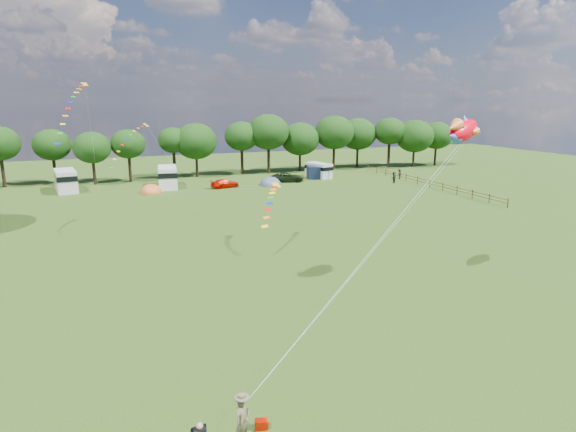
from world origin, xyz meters
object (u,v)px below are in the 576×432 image
object	(u,v)px
car_c	(225,183)
tent_orange	(151,193)
campervan_d	(319,170)
walker_a	(393,178)
campervan_b	(66,180)
campervan_c	(168,176)
tent_greyblue	(270,185)
fish_kite	(462,131)
kite_flyer	(243,421)
car_d	(287,177)
walker_b	(399,174)

from	to	relation	value
car_c	tent_orange	world-z (taller)	car_c
campervan_d	walker_a	xyz separation A→B (m)	(8.55, -9.17, -0.45)
campervan_b	campervan_d	bearing A→B (deg)	-100.23
campervan_c	tent_greyblue	world-z (taller)	campervan_c
campervan_c	walker_a	bearing A→B (deg)	-98.65
car_c	campervan_d	xyz separation A→B (m)	(16.85, 3.68, 0.70)
fish_kite	campervan_b	bearing A→B (deg)	94.23
tent_greyblue	walker_a	bearing A→B (deg)	-15.59
campervan_b	fish_kite	world-z (taller)	fish_kite
kite_flyer	campervan_d	bearing A→B (deg)	30.11
campervan_b	kite_flyer	distance (m)	59.50
car_d	walker_a	xyz separation A→B (m)	(14.90, -7.15, 0.16)
tent_greyblue	fish_kite	size ratio (longest dim) A/B	0.92
kite_flyer	car_c	bearing A→B (deg)	44.16
campervan_c	walker_a	distance (m)	34.37
campervan_c	kite_flyer	distance (m)	57.12
tent_orange	fish_kite	xyz separation A→B (m)	(16.46, -42.51, 10.59)
campervan_d	walker_b	world-z (taller)	campervan_d
campervan_c	fish_kite	distance (m)	49.06
car_d	walker_b	xyz separation A→B (m)	(18.09, -4.06, 0.12)
walker_b	fish_kite	bearing A→B (deg)	32.93
kite_flyer	walker_b	size ratio (longest dim) A/B	1.17
tent_greyblue	fish_kite	xyz separation A→B (m)	(-1.11, -42.58, 10.59)
campervan_b	tent_greyblue	size ratio (longest dim) A/B	1.76
campervan_c	kite_flyer	size ratio (longest dim) A/B	3.39
tent_orange	kite_flyer	size ratio (longest dim) A/B	1.79
fish_kite	campervan_d	bearing A→B (deg)	51.16
car_c	fish_kite	distance (m)	44.46
tent_orange	walker_b	world-z (taller)	walker_b
walker_a	tent_orange	bearing A→B (deg)	-29.60
fish_kite	walker_a	bearing A→B (deg)	36.87
tent_greyblue	walker_b	xyz separation A→B (m)	(21.63, -2.05, 0.80)
car_d	kite_flyer	size ratio (longest dim) A/B	2.70
fish_kite	walker_b	xyz separation A→B (m)	(22.74, 40.53, -9.80)
campervan_d	campervan_c	bearing A→B (deg)	76.73
campervan_b	walker_a	size ratio (longest dim) A/B	3.76
campervan_b	walker_a	world-z (taller)	campervan_b
tent_orange	walker_b	size ratio (longest dim) A/B	2.08
tent_orange	fish_kite	size ratio (longest dim) A/B	0.86
campervan_c	walker_b	size ratio (longest dim) A/B	3.95
campervan_c	car_c	bearing A→B (deg)	-106.87
car_c	car_d	size ratio (longest dim) A/B	0.80
campervan_b	kite_flyer	xyz separation A→B (m)	(9.40, -58.75, -0.68)
car_c	car_d	xyz separation A→B (m)	(10.50, 1.66, 0.08)
car_c	kite_flyer	world-z (taller)	kite_flyer
car_c	campervan_c	xyz separation A→B (m)	(-7.81, 3.33, 1.02)
campervan_d	walker_b	size ratio (longest dim) A/B	3.28
campervan_d	tent_greyblue	xyz separation A→B (m)	(-9.88, -4.03, -1.30)
tent_orange	tent_greyblue	size ratio (longest dim) A/B	0.93
campervan_d	walker_a	bearing A→B (deg)	-151.08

